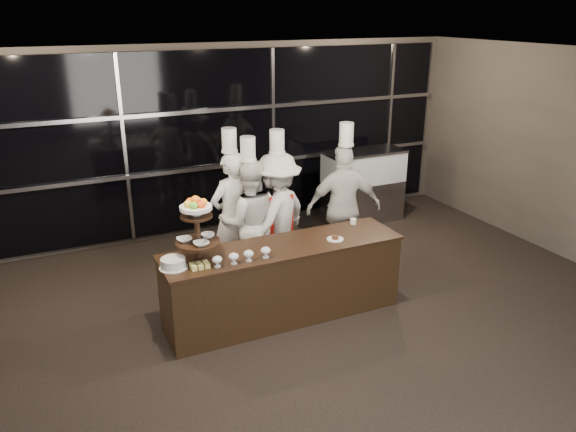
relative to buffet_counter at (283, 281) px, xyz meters
name	(u,v)px	position (x,y,z in m)	size (l,w,h in m)	color
room	(379,265)	(-0.01, -1.92, 1.03)	(10.00, 10.00, 10.00)	black
window_wall	(202,142)	(-0.01, 3.01, 1.04)	(8.60, 0.10, 2.80)	black
buffet_counter	(283,281)	(0.00, 0.00, 0.00)	(2.84, 0.74, 0.92)	black
display_stand	(197,225)	(-1.00, 0.00, 0.87)	(0.48, 0.48, 0.74)	black
compotes	(241,255)	(-0.59, -0.22, 0.54)	(0.66, 0.11, 0.12)	silver
layer_cake	(173,263)	(-1.29, -0.05, 0.51)	(0.30, 0.30, 0.11)	white
pastry_squares	(200,266)	(-1.04, -0.17, 0.48)	(0.20, 0.13, 0.05)	#E0D36D
small_plate	(335,238)	(0.63, -0.10, 0.47)	(0.20, 0.20, 0.05)	white
chef_cup	(353,221)	(1.09, 0.25, 0.49)	(0.08, 0.08, 0.07)	white
display_case	(363,182)	(2.59, 2.38, 0.22)	(1.38, 0.60, 1.24)	#A5A5AA
chef_a	(232,215)	(-0.18, 1.23, 0.45)	(0.75, 0.60, 2.07)	white
chef_b	(250,221)	(-0.01, 1.04, 0.39)	(0.96, 0.83, 1.98)	white
chef_c	(277,216)	(0.38, 1.02, 0.42)	(1.30, 1.16, 2.04)	silver
chef_d	(344,207)	(1.33, 0.89, 0.44)	(1.12, 0.70, 2.08)	white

